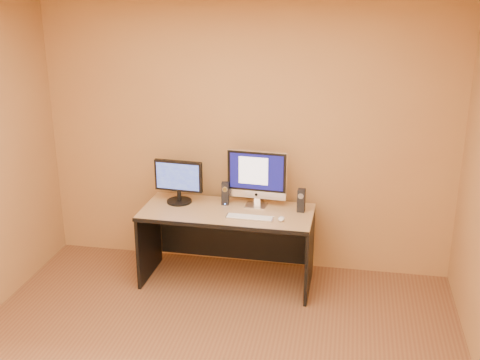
# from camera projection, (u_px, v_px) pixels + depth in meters

# --- Properties ---
(walls) EXTENTS (4.00, 4.00, 2.60)m
(walls) POSITION_uv_depth(u_px,v_px,m) (193.00, 218.00, 3.92)
(walls) COLOR #A07440
(walls) RESTS_ON ground
(ceiling) EXTENTS (4.00, 4.00, 0.00)m
(ceiling) POSITION_uv_depth(u_px,v_px,m) (188.00, 12.00, 3.49)
(ceiling) COLOR white
(ceiling) RESTS_ON walls
(desk) EXTENTS (1.59, 0.71, 0.73)m
(desk) POSITION_uv_depth(u_px,v_px,m) (227.00, 247.00, 5.67)
(desk) COLOR #A88754
(desk) RESTS_ON ground
(imac) EXTENTS (0.58, 0.25, 0.54)m
(imac) POSITION_uv_depth(u_px,v_px,m) (256.00, 179.00, 5.57)
(imac) COLOR silver
(imac) RESTS_ON desk
(second_monitor) EXTENTS (0.49, 0.27, 0.42)m
(second_monitor) POSITION_uv_depth(u_px,v_px,m) (179.00, 182.00, 5.68)
(second_monitor) COLOR black
(second_monitor) RESTS_ON desk
(speaker_left) EXTENTS (0.07, 0.08, 0.22)m
(speaker_left) POSITION_uv_depth(u_px,v_px,m) (225.00, 193.00, 5.67)
(speaker_left) COLOR black
(speaker_left) RESTS_ON desk
(speaker_right) EXTENTS (0.07, 0.08, 0.22)m
(speaker_right) POSITION_uv_depth(u_px,v_px,m) (301.00, 200.00, 5.50)
(speaker_right) COLOR black
(speaker_right) RESTS_ON desk
(keyboard) EXTENTS (0.43, 0.13, 0.02)m
(keyboard) POSITION_uv_depth(u_px,v_px,m) (250.00, 217.00, 5.38)
(keyboard) COLOR silver
(keyboard) RESTS_ON desk
(mouse) EXTENTS (0.06, 0.10, 0.04)m
(mouse) POSITION_uv_depth(u_px,v_px,m) (281.00, 219.00, 5.32)
(mouse) COLOR silver
(mouse) RESTS_ON desk
(cable_a) EXTENTS (0.07, 0.21, 0.01)m
(cable_a) POSITION_uv_depth(u_px,v_px,m) (263.00, 202.00, 5.74)
(cable_a) COLOR black
(cable_a) RESTS_ON desk
(cable_b) EXTENTS (0.07, 0.17, 0.01)m
(cable_b) POSITION_uv_depth(u_px,v_px,m) (258.00, 201.00, 5.78)
(cable_b) COLOR black
(cable_b) RESTS_ON desk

